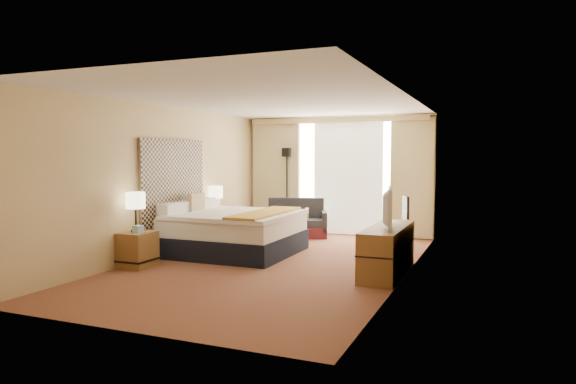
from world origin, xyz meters
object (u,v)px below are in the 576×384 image
at_px(lamp_left, 136,201).
at_px(nightstand_left, 137,250).
at_px(loveseat, 296,224).
at_px(lamp_right, 216,193).
at_px(nightstand_right, 219,229).
at_px(floor_lamp, 287,173).
at_px(television, 383,208).
at_px(media_dresser, 388,250).
at_px(desk_chair, 399,225).
at_px(bed, 232,232).

bearing_deg(lamp_left, nightstand_left, 92.13).
relative_size(loveseat, lamp_left, 2.35).
relative_size(lamp_left, lamp_right, 1.06).
bearing_deg(nightstand_left, loveseat, 72.83).
xyz_separation_m(nightstand_right, lamp_right, (-0.02, -0.07, 0.73)).
bearing_deg(floor_lamp, television, -49.48).
height_order(nightstand_right, lamp_right, lamp_right).
distance_m(floor_lamp, television, 4.52).
height_order(media_dresser, loveseat, loveseat).
distance_m(nightstand_left, lamp_right, 2.54).
bearing_deg(media_dresser, nightstand_left, -164.16).
bearing_deg(desk_chair, nightstand_right, 168.81).
bearing_deg(television, nightstand_left, 93.18).
relative_size(nightstand_right, bed, 0.25).
bearing_deg(nightstand_right, desk_chair, 10.88).
bearing_deg(loveseat, nightstand_right, -152.92).
relative_size(nightstand_right, desk_chair, 0.56).
xyz_separation_m(nightstand_left, bed, (0.81, 1.58, 0.11)).
height_order(floor_lamp, desk_chair, floor_lamp).
distance_m(bed, floor_lamp, 2.93).
distance_m(nightstand_left, floor_lamp, 4.54).
relative_size(nightstand_right, lamp_right, 0.93).
relative_size(nightstand_left, loveseat, 0.37).
bearing_deg(media_dresser, lamp_left, -163.81).
distance_m(loveseat, lamp_left, 4.06).
bearing_deg(lamp_right, nightstand_right, 77.31).
xyz_separation_m(bed, desk_chair, (2.68, 1.59, 0.05)).
xyz_separation_m(nightstand_left, desk_chair, (3.49, 3.17, 0.17)).
bearing_deg(desk_chair, lamp_left, -159.56).
height_order(loveseat, lamp_left, lamp_left).
distance_m(loveseat, floor_lamp, 1.30).
distance_m(bed, lamp_left, 1.91).
bearing_deg(lamp_right, television, -22.34).
bearing_deg(nightstand_left, lamp_right, 90.38).
distance_m(media_dresser, lamp_left, 3.91).
distance_m(nightstand_left, media_dresser, 3.85).
bearing_deg(nightstand_right, nightstand_left, -90.00).
distance_m(floor_lamp, lamp_left, 4.44).
xyz_separation_m(nightstand_right, television, (3.65, -1.58, 0.71)).
bearing_deg(floor_lamp, lamp_right, -110.96).
height_order(loveseat, desk_chair, desk_chair).
xyz_separation_m(nightstand_left, loveseat, (1.17, 3.79, -0.01)).
xyz_separation_m(loveseat, television, (2.48, -2.87, 0.72)).
relative_size(media_dresser, desk_chair, 1.82).
height_order(loveseat, lamp_right, lamp_right).
height_order(desk_chair, lamp_right, lamp_right).
bearing_deg(floor_lamp, lamp_left, -99.34).
xyz_separation_m(nightstand_left, nightstand_right, (0.00, 2.50, 0.00)).
bearing_deg(lamp_left, floor_lamp, 80.66).
bearing_deg(media_dresser, floor_lamp, 132.08).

